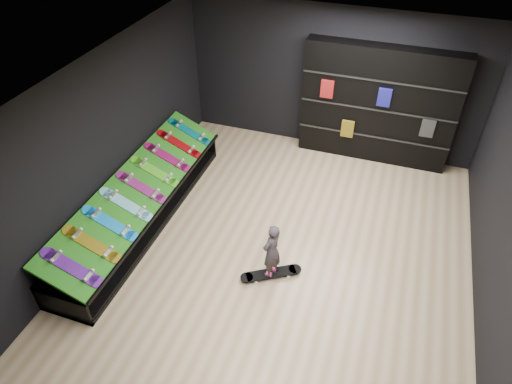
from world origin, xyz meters
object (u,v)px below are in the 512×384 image
(back_shelving, at_px, (378,106))
(child, at_px, (271,260))
(floor_skateboard, at_px, (271,275))
(display_rack, at_px, (143,208))

(back_shelving, xyz_separation_m, child, (-0.98, -3.87, -0.82))
(back_shelving, xyz_separation_m, floor_skateboard, (-0.98, -3.87, -1.16))
(back_shelving, height_order, child, back_shelving)
(floor_skateboard, bearing_deg, child, 0.00)
(back_shelving, height_order, floor_skateboard, back_shelving)
(display_rack, distance_m, back_shelving, 4.94)
(display_rack, bearing_deg, floor_skateboard, -12.22)
(display_rack, distance_m, floor_skateboard, 2.62)
(display_rack, relative_size, floor_skateboard, 4.59)
(display_rack, xyz_separation_m, floor_skateboard, (2.56, -0.55, -0.20))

